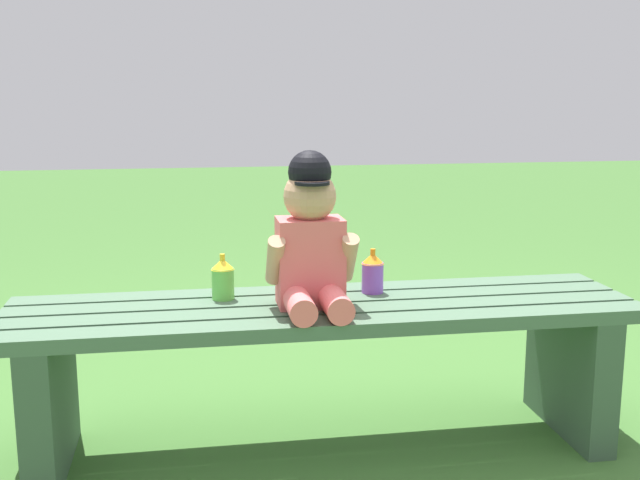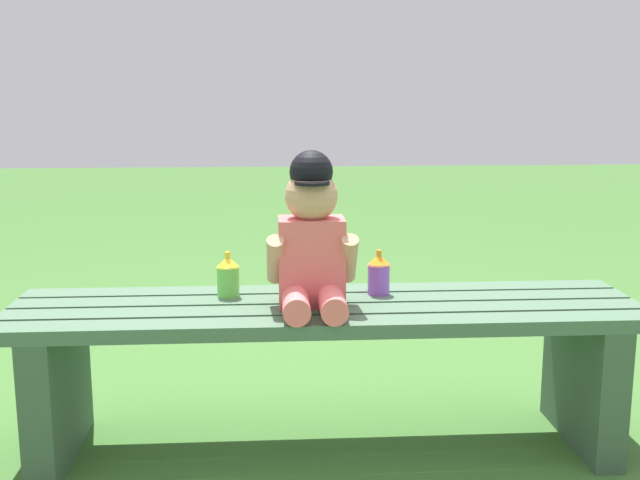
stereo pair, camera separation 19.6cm
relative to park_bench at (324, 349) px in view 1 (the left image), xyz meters
The scene contains 5 objects.
ground_plane 0.28m from the park_bench, 90.00° to the right, with size 16.00×16.00×0.00m, color #3D6B2D.
park_bench is the anchor object (origin of this frame).
child_figure 0.31m from the park_bench, 144.06° to the right, with size 0.23×0.27×0.40m.
sippy_cup_left 0.33m from the park_bench, 161.87° to the left, with size 0.06×0.06×0.12m.
sippy_cup_right 0.25m from the park_bench, 29.53° to the left, with size 0.06×0.06×0.12m.
Camera 1 is at (-0.34, -1.95, 0.96)m, focal length 43.52 mm.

